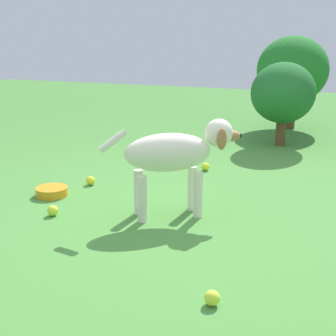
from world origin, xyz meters
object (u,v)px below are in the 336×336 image
at_px(tennis_ball_0, 53,211).
at_px(tennis_ball_1, 212,298).
at_px(tennis_ball_3, 91,181).
at_px(water_bowl, 52,192).
at_px(dog, 176,154).
at_px(tennis_ball_2, 205,167).

bearing_deg(tennis_ball_0, tennis_ball_1, -117.22).
height_order(tennis_ball_3, water_bowl, tennis_ball_3).
relative_size(dog, tennis_ball_2, 11.29).
bearing_deg(tennis_ball_0, tennis_ball_3, 9.28).
bearing_deg(water_bowl, dog, -91.37).
relative_size(tennis_ball_0, tennis_ball_2, 1.00).
xyz_separation_m(tennis_ball_0, tennis_ball_2, (1.31, -0.57, 0.00)).
bearing_deg(tennis_ball_0, tennis_ball_2, -23.43).
bearing_deg(tennis_ball_2, tennis_ball_3, 135.45).
bearing_deg(tennis_ball_2, tennis_ball_1, -161.84).
relative_size(dog, tennis_ball_0, 11.29).
bearing_deg(tennis_ball_0, water_bowl, 35.55).
relative_size(tennis_ball_0, tennis_ball_1, 1.00).
height_order(dog, tennis_ball_2, dog).
height_order(tennis_ball_2, tennis_ball_3, same).
distance_m(tennis_ball_0, tennis_ball_3, 0.64).
bearing_deg(water_bowl, tennis_ball_1, -123.22).
xyz_separation_m(dog, water_bowl, (0.02, 0.93, -0.36)).
distance_m(tennis_ball_0, water_bowl, 0.39).
relative_size(tennis_ball_0, water_bowl, 0.30).
relative_size(dog, tennis_ball_1, 11.29).
bearing_deg(tennis_ball_3, tennis_ball_2, -44.55).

